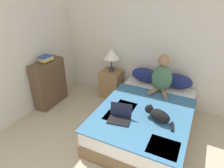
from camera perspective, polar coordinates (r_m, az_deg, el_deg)
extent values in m
cube|color=beige|center=(3.91, 14.05, 11.73)|extent=(5.15, 0.05, 2.55)
cube|color=brown|center=(3.49, 9.40, -11.47)|extent=(1.36, 1.98, 0.23)
cube|color=silver|center=(3.35, 9.70, -8.42)|extent=(1.34, 1.95, 0.23)
cube|color=teal|center=(3.13, 8.79, -8.48)|extent=(1.40, 1.58, 0.02)
cube|color=#B2BC70|center=(2.64, 14.44, -17.12)|extent=(0.38, 0.34, 0.01)
cube|color=#B2BC70|center=(3.23, 3.62, -6.70)|extent=(0.32, 0.38, 0.01)
cube|color=#B2BC70|center=(3.03, 0.52, -9.31)|extent=(0.28, 0.27, 0.01)
ellipsoid|color=navy|center=(4.00, 9.50, 2.55)|extent=(0.56, 0.20, 0.29)
ellipsoid|color=navy|center=(3.90, 18.08, 0.78)|extent=(0.56, 0.20, 0.29)
ellipsoid|color=#476B4C|center=(3.65, 14.03, 1.51)|extent=(0.36, 0.20, 0.51)
sphere|color=#9E7051|center=(3.52, 14.66, 6.55)|extent=(0.20, 0.20, 0.20)
cylinder|color=#9E7051|center=(3.66, 11.68, -2.06)|extent=(0.17, 0.26, 0.07)
cylinder|color=#9E7051|center=(3.63, 14.68, -2.72)|extent=(0.17, 0.26, 0.07)
ellipsoid|color=black|center=(2.97, 13.42, -8.84)|extent=(0.36, 0.27, 0.18)
sphere|color=black|center=(3.02, 10.56, -7.04)|extent=(0.13, 0.13, 0.13)
cone|color=black|center=(2.97, 10.24, -6.56)|extent=(0.06, 0.06, 0.06)
cone|color=black|center=(3.02, 11.03, -6.00)|extent=(0.06, 0.06, 0.06)
cylinder|color=black|center=(2.93, 16.84, -11.56)|extent=(0.07, 0.18, 0.04)
cube|color=black|center=(2.93, 1.98, -10.43)|extent=(0.35, 0.26, 0.02)
cube|color=black|center=(2.96, 2.61, -7.34)|extent=(0.32, 0.11, 0.20)
cube|color=#937047|center=(4.32, -0.22, 0.10)|extent=(0.42, 0.37, 0.59)
sphere|color=tan|center=(4.11, -1.42, 0.57)|extent=(0.03, 0.03, 0.03)
cylinder|color=#38383D|center=(4.18, -0.10, 4.18)|extent=(0.12, 0.12, 0.08)
cylinder|color=#38383D|center=(4.12, -0.10, 6.00)|extent=(0.02, 0.02, 0.20)
cone|color=white|center=(4.05, -0.11, 8.67)|extent=(0.33, 0.33, 0.21)
cube|color=brown|center=(4.18, -17.42, 0.26)|extent=(0.26, 0.71, 0.92)
cube|color=#844270|center=(4.00, -18.33, 6.26)|extent=(0.13, 0.20, 0.02)
cube|color=gold|center=(3.98, -18.39, 6.60)|extent=(0.20, 0.25, 0.03)
cube|color=beige|center=(3.98, -18.46, 7.03)|extent=(0.20, 0.23, 0.03)
cube|color=#334C8E|center=(3.97, -18.70, 7.42)|extent=(0.14, 0.21, 0.04)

